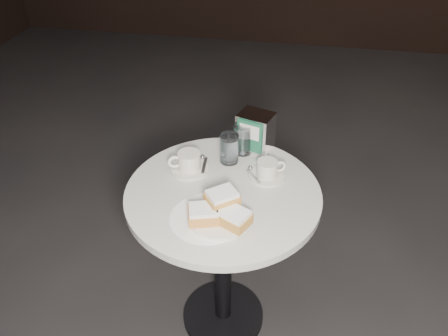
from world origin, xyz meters
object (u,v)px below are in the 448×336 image
Objects in this scene: beignet_plate at (220,213)px; napkin_dispenser at (255,131)px; coffee_cup_right at (267,170)px; coffee_cup_left at (189,163)px; cafe_table at (223,230)px; water_glass_right at (243,139)px; water_glass_left at (229,149)px.

napkin_dispenser is at bearing 82.83° from beignet_plate.
coffee_cup_left is at bearing 158.79° from coffee_cup_right.
napkin_dispenser is at bearing 75.74° from cafe_table.
beignet_plate is at bearing -83.25° from cafe_table.
water_glass_right is at bearing 21.29° from coffee_cup_left.
coffee_cup_right is 0.20m from napkin_dispenser.
beignet_plate is at bearing -76.82° from coffee_cup_left.
coffee_cup_right is (0.15, 0.11, 0.23)m from cafe_table.
cafe_table is 6.37× the size of water_glass_left.
coffee_cup_right is at bearing -52.23° from water_glass_right.
beignet_plate is 0.46m from napkin_dispenser.
beignet_plate is at bearing -91.78° from water_glass_right.
coffee_cup_right is 1.10× the size of napkin_dispenser.
coffee_cup_right reaches higher than cafe_table.
water_glass_left is 0.75× the size of napkin_dispenser.
napkin_dispenser reaches higher than water_glass_left.
cafe_table is 6.12× the size of water_glass_right.
coffee_cup_right is at bearing -25.28° from water_glass_left.
cafe_table is 4.76× the size of napkin_dispenser.
coffee_cup_right is 1.41× the size of water_glass_right.
water_glass_left is (0.14, 0.08, 0.02)m from coffee_cup_left.
water_glass_left is (-0.01, 0.18, 0.25)m from cafe_table.
water_glass_right is at bearing 88.22° from beignet_plate.
water_glass_right is (0.18, 0.16, 0.03)m from coffee_cup_left.
napkin_dispenser reaches higher than coffee_cup_right.
napkin_dispenser is at bearing 41.59° from water_glass_right.
cafe_table is 0.29m from coffee_cup_left.
water_glass_left is at bearing 94.84° from beignet_plate.
napkin_dispenser is at bearing 21.34° from coffee_cup_left.
water_glass_left is 0.96× the size of water_glass_right.
water_glass_right is 0.78× the size of napkin_dispenser.
water_glass_left reaches higher than cafe_table.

